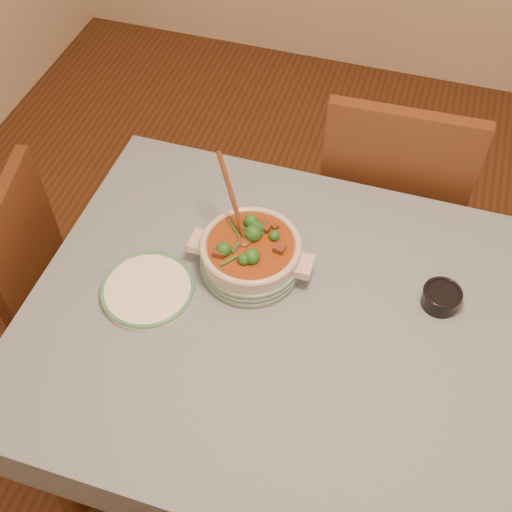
# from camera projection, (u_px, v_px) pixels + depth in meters

# --- Properties ---
(floor) EXTENTS (4.50, 4.50, 0.00)m
(floor) POSITION_uv_depth(u_px,v_px,m) (325.00, 451.00, 2.21)
(floor) COLOR #442813
(floor) RESTS_ON ground
(dining_table) EXTENTS (1.68, 1.08, 0.76)m
(dining_table) POSITION_uv_depth(u_px,v_px,m) (346.00, 353.00, 1.69)
(dining_table) COLOR brown
(dining_table) RESTS_ON floor
(stew_casserole) EXTENTS (0.34, 0.27, 0.32)m
(stew_casserole) POSITION_uv_depth(u_px,v_px,m) (251.00, 253.00, 1.70)
(stew_casserole) COLOR beige
(stew_casserole) RESTS_ON dining_table
(white_plate) EXTENTS (0.25, 0.25, 0.02)m
(white_plate) POSITION_uv_depth(u_px,v_px,m) (148.00, 289.00, 1.70)
(white_plate) COLOR white
(white_plate) RESTS_ON dining_table
(condiment_bowl) EXTENTS (0.13, 0.13, 0.05)m
(condiment_bowl) POSITION_uv_depth(u_px,v_px,m) (441.00, 297.00, 1.66)
(condiment_bowl) COLOR black
(condiment_bowl) RESTS_ON dining_table
(chair_far) EXTENTS (0.48, 0.48, 1.00)m
(chair_far) POSITION_uv_depth(u_px,v_px,m) (391.00, 191.00, 2.21)
(chair_far) COLOR #59341B
(chair_far) RESTS_ON floor
(chair_left) EXTENTS (0.49, 0.49, 0.88)m
(chair_left) POSITION_uv_depth(u_px,v_px,m) (3.00, 274.00, 2.07)
(chair_left) COLOR #59341B
(chair_left) RESTS_ON floor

